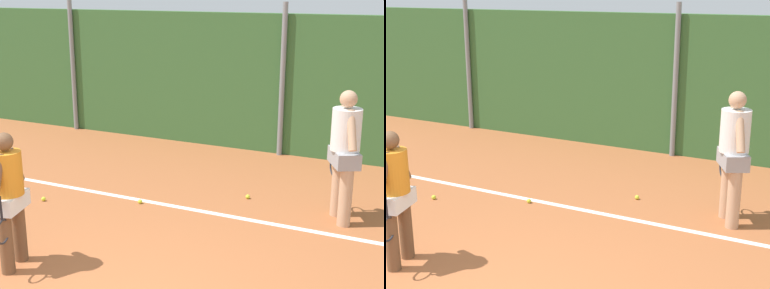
# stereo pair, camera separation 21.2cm
# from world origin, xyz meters

# --- Properties ---
(ground_plane) EXTENTS (25.87, 25.87, 0.00)m
(ground_plane) POSITION_xyz_m (0.00, 1.94, 0.00)
(ground_plane) COLOR #A85B33
(hedge_fence_backdrop) EXTENTS (16.61, 0.25, 2.66)m
(hedge_fence_backdrop) POSITION_xyz_m (0.00, 6.59, 1.33)
(hedge_fence_backdrop) COLOR #386633
(hedge_fence_backdrop) RESTS_ON ground_plane
(fence_post_left) EXTENTS (0.10, 0.10, 2.87)m
(fence_post_left) POSITION_xyz_m (-4.79, 6.42, 1.44)
(fence_post_left) COLOR gray
(fence_post_left) RESTS_ON ground_plane
(fence_post_center) EXTENTS (0.10, 0.10, 2.87)m
(fence_post_center) POSITION_xyz_m (0.00, 6.42, 1.44)
(fence_post_center) COLOR gray
(fence_post_center) RESTS_ON ground_plane
(court_baseline_paint) EXTENTS (12.14, 0.10, 0.01)m
(court_baseline_paint) POSITION_xyz_m (0.00, 3.19, 0.00)
(court_baseline_paint) COLOR white
(court_baseline_paint) RESTS_ON ground_plane
(player_foreground_near) EXTENTS (0.38, 0.72, 1.60)m
(player_foreground_near) POSITION_xyz_m (-1.46, 0.77, 0.90)
(player_foreground_near) COLOR brown
(player_foreground_near) RESTS_ON ground_plane
(player_midcourt) EXTENTS (0.52, 0.73, 1.83)m
(player_midcourt) POSITION_xyz_m (1.68, 3.73, 1.02)
(player_midcourt) COLOR tan
(player_midcourt) RESTS_ON ground_plane
(tennis_ball_1) EXTENTS (0.07, 0.07, 0.07)m
(tennis_ball_1) POSITION_xyz_m (-2.52, 2.53, 0.03)
(tennis_ball_1) COLOR #CCDB33
(tennis_ball_1) RESTS_ON ground_plane
(tennis_ball_2) EXTENTS (0.07, 0.07, 0.07)m
(tennis_ball_2) POSITION_xyz_m (0.25, 3.95, 0.03)
(tennis_ball_2) COLOR #CCDB33
(tennis_ball_2) RESTS_ON ground_plane
(tennis_ball_7) EXTENTS (0.07, 0.07, 0.07)m
(tennis_ball_7) POSITION_xyz_m (-1.14, 3.07, 0.03)
(tennis_ball_7) COLOR #CCDB33
(tennis_ball_7) RESTS_ON ground_plane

